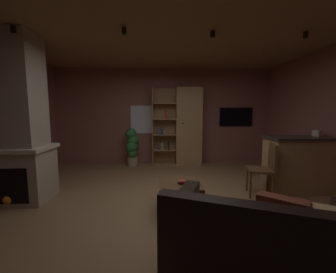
% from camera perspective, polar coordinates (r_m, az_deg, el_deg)
% --- Properties ---
extents(floor, '(6.01, 5.75, 0.02)m').
position_cam_1_polar(floor, '(3.48, 0.31, -18.41)').
color(floor, olive).
rests_on(floor, ground).
extents(wall_back, '(6.13, 0.06, 2.68)m').
position_cam_1_polar(wall_back, '(6.05, -1.06, 5.51)').
color(wall_back, '#8E544C').
rests_on(wall_back, ground).
extents(ceiling, '(6.01, 5.75, 0.02)m').
position_cam_1_polar(ceiling, '(3.38, 0.34, 27.94)').
color(ceiling, '#8E6B47').
extents(window_pane_back, '(0.76, 0.01, 0.78)m').
position_cam_1_polar(window_pane_back, '(6.04, -6.51, 4.63)').
color(window_pane_back, white).
extents(stone_fireplace, '(1.00, 0.76, 2.68)m').
position_cam_1_polar(stone_fireplace, '(4.17, -36.01, 1.89)').
color(stone_fireplace, tan).
rests_on(stone_fireplace, ground).
extents(bookshelf_cabinet, '(1.35, 0.41, 2.12)m').
position_cam_1_polar(bookshelf_cabinet, '(5.84, 4.70, 2.55)').
color(bookshelf_cabinet, '#A87F51').
rests_on(bookshelf_cabinet, ground).
extents(kitchen_bar_counter, '(1.45, 0.60, 1.02)m').
position_cam_1_polar(kitchen_bar_counter, '(4.67, 33.33, -6.23)').
color(kitchen_bar_counter, '#A87F51').
rests_on(kitchen_bar_counter, ground).
extents(tissue_box, '(0.16, 0.16, 0.11)m').
position_cam_1_polar(tissue_box, '(4.79, 35.49, 0.74)').
color(tissue_box, '#BFB299').
rests_on(tissue_box, kitchen_bar_counter).
extents(leather_couch, '(1.78, 1.43, 0.84)m').
position_cam_1_polar(leather_couch, '(2.16, 24.38, -26.21)').
color(leather_couch, black).
rests_on(leather_couch, ground).
extents(coffee_table, '(0.61, 0.63, 0.44)m').
position_cam_1_polar(coffee_table, '(3.17, 3.22, -13.92)').
color(coffee_table, brown).
rests_on(coffee_table, ground).
extents(table_book_0, '(0.15, 0.12, 0.02)m').
position_cam_1_polar(table_book_0, '(3.13, 3.84, -12.24)').
color(table_book_0, '#387247').
rests_on(table_book_0, coffee_table).
extents(table_book_1, '(0.11, 0.09, 0.03)m').
position_cam_1_polar(table_book_1, '(3.07, 3.85, -12.09)').
color(table_book_1, '#B22D2D').
rests_on(table_book_1, coffee_table).
extents(dining_chair, '(0.51, 0.51, 0.92)m').
position_cam_1_polar(dining_chair, '(4.05, 24.94, -7.34)').
color(dining_chair, brown).
rests_on(dining_chair, ground).
extents(potted_floor_plant, '(0.37, 0.37, 1.03)m').
position_cam_1_polar(potted_floor_plant, '(5.77, -9.75, -2.46)').
color(potted_floor_plant, '#9E896B').
rests_on(potted_floor_plant, ground).
extents(wall_mounted_tv, '(0.94, 0.06, 0.53)m').
position_cam_1_polar(wall_mounted_tv, '(6.39, 17.97, 5.10)').
color(wall_mounted_tv, black).
extents(track_light_spot_0, '(0.07, 0.07, 0.09)m').
position_cam_1_polar(track_light_spot_0, '(3.93, -36.52, 22.39)').
color(track_light_spot_0, black).
extents(track_light_spot_1, '(0.07, 0.07, 0.09)m').
position_cam_1_polar(track_light_spot_1, '(3.40, -11.83, 26.24)').
color(track_light_spot_1, black).
extents(track_light_spot_2, '(0.07, 0.07, 0.09)m').
position_cam_1_polar(track_light_spot_2, '(3.52, 12.08, 25.53)').
color(track_light_spot_2, black).
extents(track_light_spot_3, '(0.07, 0.07, 0.09)m').
position_cam_1_polar(track_light_spot_3, '(4.05, 33.35, 22.07)').
color(track_light_spot_3, black).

